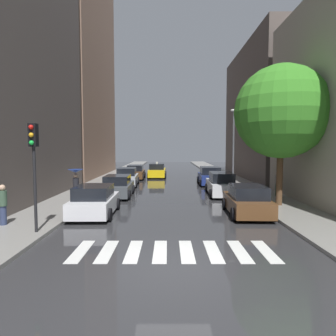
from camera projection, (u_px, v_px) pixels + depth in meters
ground_plane at (168, 179)px, 32.64m from camera, size 28.00×72.00×0.04m
sidewalk_left at (109, 178)px, 32.61m from camera, size 3.00×72.00×0.15m
sidewalk_right at (227, 178)px, 32.67m from camera, size 3.00×72.00×0.15m
crosswalk_stripes at (172, 251)px, 10.07m from camera, size 6.75×2.20×0.01m
building_left_mid at (75, 70)px, 35.01m from camera, size 6.00×16.47×25.07m
building_right_mid at (267, 114)px, 33.12m from camera, size 6.00×17.34×14.44m
parked_car_left_nearest at (93, 201)px, 15.27m from camera, size 2.22×4.09×1.57m
parked_car_left_second at (116, 187)px, 21.03m from camera, size 2.14×4.27×1.53m
parked_car_left_third at (126, 177)px, 26.77m from camera, size 2.09×4.10×1.66m
parked_car_left_fourth at (134, 172)px, 32.56m from camera, size 2.05×4.23×1.54m
parked_car_right_nearest at (246, 201)px, 15.40m from camera, size 2.20×4.10×1.56m
parked_car_right_second at (220, 184)px, 21.72m from camera, size 2.11×4.82×1.68m
parked_car_right_third at (208, 176)px, 27.58m from camera, size 2.18×4.21×1.69m
taxi_midroad at (156, 171)px, 34.12m from camera, size 2.12×4.34×1.81m
pedestrian_foreground at (74, 179)px, 17.73m from camera, size 0.92×0.92×2.05m
pedestrian_by_kerb at (1, 204)px, 12.82m from camera, size 0.36×0.36×1.76m
pedestrian_far_side at (276, 183)px, 20.50m from camera, size 0.36×0.36×1.69m
street_tree_right at (280, 112)px, 17.01m from camera, size 5.35×5.35×8.07m
traffic_light_left_corner at (32, 153)px, 11.59m from camera, size 0.30×0.42×4.30m
lamp_post_right at (232, 141)px, 25.98m from camera, size 0.60×0.28×6.66m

